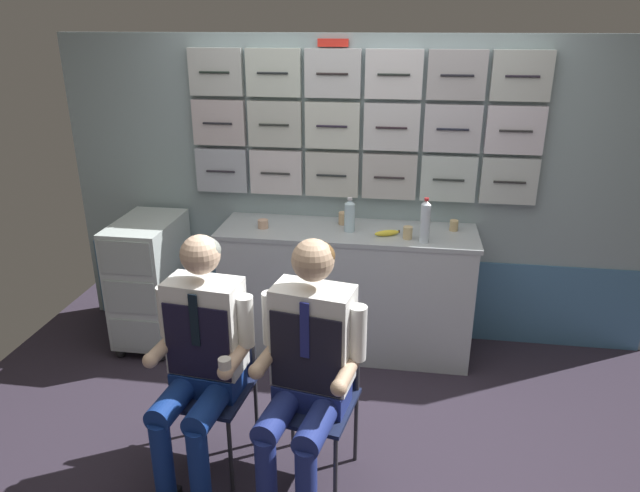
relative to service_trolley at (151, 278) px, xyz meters
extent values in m
cube|color=#2D2633|center=(1.44, -0.98, -0.52)|extent=(4.80, 4.80, 0.04)
cube|color=#8CA2A6|center=(1.44, 0.40, 0.58)|extent=(4.20, 0.06, 2.15)
cube|color=teal|center=(1.44, 0.36, -0.19)|extent=(4.12, 0.01, 0.62)
cube|color=#A9AFBC|center=(0.47, 0.34, 0.73)|extent=(0.37, 0.06, 0.31)
cylinder|color=#26232C|center=(0.47, 0.30, 0.73)|extent=(0.21, 0.01, 0.01)
cube|color=silver|center=(0.87, 0.34, 0.73)|extent=(0.37, 0.06, 0.31)
cylinder|color=#282929|center=(0.87, 0.30, 0.73)|extent=(0.21, 0.01, 0.01)
cube|color=beige|center=(1.27, 0.34, 0.73)|extent=(0.37, 0.06, 0.31)
cylinder|color=black|center=(1.27, 0.30, 0.73)|extent=(0.21, 0.01, 0.01)
cube|color=#BCB9B8|center=(1.66, 0.34, 0.73)|extent=(0.37, 0.06, 0.31)
cylinder|color=#282125|center=(1.66, 0.30, 0.73)|extent=(0.21, 0.01, 0.01)
cube|color=silver|center=(2.06, 0.34, 0.73)|extent=(0.37, 0.06, 0.31)
cylinder|color=#242A29|center=(2.06, 0.30, 0.73)|extent=(0.21, 0.01, 0.01)
cube|color=silver|center=(2.45, 0.34, 0.73)|extent=(0.37, 0.06, 0.31)
cylinder|color=#242424|center=(2.45, 0.30, 0.73)|extent=(0.21, 0.01, 0.01)
cube|color=#BEB2B5|center=(0.47, 0.34, 1.07)|extent=(0.37, 0.06, 0.31)
cylinder|color=black|center=(0.47, 0.30, 1.07)|extent=(0.21, 0.01, 0.01)
cube|color=beige|center=(0.87, 0.34, 1.07)|extent=(0.37, 0.06, 0.31)
cylinder|color=#222724|center=(0.87, 0.30, 1.07)|extent=(0.21, 0.01, 0.01)
cube|color=silver|center=(1.27, 0.34, 1.07)|extent=(0.37, 0.06, 0.31)
cylinder|color=#211C2C|center=(1.27, 0.30, 1.07)|extent=(0.21, 0.01, 0.01)
cube|color=silver|center=(1.66, 0.34, 1.07)|extent=(0.37, 0.06, 0.31)
cylinder|color=#291E25|center=(1.66, 0.30, 1.07)|extent=(0.21, 0.01, 0.01)
cube|color=silver|center=(2.06, 0.34, 1.07)|extent=(0.37, 0.06, 0.31)
cylinder|color=#1D202F|center=(2.06, 0.30, 1.07)|extent=(0.21, 0.01, 0.01)
cube|color=silver|center=(2.45, 0.34, 1.07)|extent=(0.37, 0.06, 0.31)
cylinder|color=#29292A|center=(2.45, 0.30, 1.07)|extent=(0.21, 0.01, 0.01)
cube|color=#B8BEBA|center=(0.47, 0.34, 1.40)|extent=(0.37, 0.06, 0.31)
cylinder|color=black|center=(0.47, 0.30, 1.40)|extent=(0.21, 0.01, 0.01)
cube|color=silver|center=(0.87, 0.34, 1.40)|extent=(0.37, 0.06, 0.31)
cylinder|color=#202628|center=(0.87, 0.30, 1.40)|extent=(0.21, 0.01, 0.01)
cube|color=silver|center=(1.27, 0.34, 1.40)|extent=(0.37, 0.06, 0.31)
cylinder|color=#292323|center=(1.27, 0.30, 1.40)|extent=(0.21, 0.01, 0.01)
cube|color=silver|center=(1.66, 0.34, 1.40)|extent=(0.37, 0.06, 0.31)
cylinder|color=#202724|center=(1.66, 0.30, 1.40)|extent=(0.21, 0.01, 0.01)
cube|color=#B1AFB2|center=(2.06, 0.34, 1.40)|extent=(0.37, 0.06, 0.31)
cylinder|color=black|center=(2.06, 0.30, 1.40)|extent=(0.21, 0.01, 0.01)
cube|color=#B9BFBA|center=(2.45, 0.34, 1.40)|extent=(0.37, 0.06, 0.31)
cylinder|color=#27222E|center=(2.45, 0.30, 1.40)|extent=(0.21, 0.01, 0.01)
cube|color=red|center=(1.26, 0.35, 1.59)|extent=(0.20, 0.02, 0.05)
cube|color=#B6BEC3|center=(1.40, 0.11, -0.06)|extent=(1.71, 0.52, 0.88)
cube|color=#A7AFB4|center=(1.40, 0.11, 0.39)|extent=(1.74, 0.53, 0.03)
sphere|color=black|center=(-0.15, -0.27, -0.46)|extent=(0.07, 0.07, 0.07)
sphere|color=black|center=(0.16, -0.27, -0.46)|extent=(0.07, 0.07, 0.07)
sphere|color=black|center=(-0.15, 0.28, -0.46)|extent=(0.07, 0.07, 0.07)
sphere|color=black|center=(0.16, 0.28, -0.46)|extent=(0.07, 0.07, 0.07)
cube|color=silver|center=(0.00, 0.00, 0.00)|extent=(0.40, 0.64, 0.86)
cube|color=#A4B1AE|center=(0.00, -0.32, -0.28)|extent=(0.35, 0.01, 0.23)
cube|color=#A4B1AE|center=(0.00, -0.32, 0.00)|extent=(0.35, 0.01, 0.23)
cube|color=#A4B1AE|center=(0.00, -0.32, 0.29)|extent=(0.35, 0.01, 0.23)
cylinder|color=#28282D|center=(0.00, -0.30, 0.41)|extent=(0.32, 0.02, 0.02)
cylinder|color=#2D2D33|center=(0.63, -1.32, -0.28)|extent=(0.02, 0.02, 0.43)
cylinder|color=#2D2D33|center=(0.99, -1.36, -0.28)|extent=(0.02, 0.02, 0.43)
cylinder|color=#2D2D33|center=(0.67, -0.97, -0.28)|extent=(0.02, 0.02, 0.43)
cylinder|color=#2D2D33|center=(1.03, -1.01, -0.28)|extent=(0.02, 0.02, 0.43)
cube|color=#151D3C|center=(0.83, -1.16, -0.06)|extent=(0.44, 0.44, 0.02)
cube|color=#151D3C|center=(0.85, -0.98, 0.16)|extent=(0.37, 0.07, 0.40)
cylinder|color=#2D2D33|center=(0.67, -0.97, 0.16)|extent=(0.02, 0.02, 0.40)
cylinder|color=#2D2D33|center=(1.03, -1.01, 0.16)|extent=(0.02, 0.02, 0.40)
cylinder|color=navy|center=(0.70, -1.50, -0.23)|extent=(0.10, 0.10, 0.42)
cylinder|color=navy|center=(0.89, -1.52, -0.23)|extent=(0.10, 0.10, 0.42)
cylinder|color=navy|center=(0.72, -1.33, 0.01)|extent=(0.17, 0.40, 0.13)
cylinder|color=navy|center=(0.91, -1.35, 0.01)|extent=(0.17, 0.40, 0.13)
cube|color=navy|center=(0.83, -1.16, 0.02)|extent=(0.36, 0.24, 0.12)
cube|color=white|center=(0.83, -1.14, 0.32)|extent=(0.38, 0.24, 0.48)
cube|color=black|center=(0.82, -1.25, 0.28)|extent=(0.33, 0.05, 0.39)
cube|color=black|center=(0.82, -1.26, 0.40)|extent=(0.04, 0.01, 0.27)
cylinder|color=white|center=(0.62, -1.12, 0.37)|extent=(0.08, 0.08, 0.26)
cylinder|color=#D5AF91|center=(0.63, -1.23, 0.22)|extent=(0.09, 0.25, 0.07)
sphere|color=#D5AF91|center=(0.62, -1.34, 0.22)|extent=(0.08, 0.08, 0.08)
cylinder|color=white|center=(1.04, -1.17, 0.37)|extent=(0.08, 0.08, 0.26)
cylinder|color=#D5AF91|center=(1.01, -1.27, 0.22)|extent=(0.09, 0.25, 0.07)
sphere|color=#D5AF91|center=(1.00, -1.38, 0.22)|extent=(0.08, 0.08, 0.08)
cylinder|color=silver|center=(1.00, -1.38, 0.26)|extent=(0.06, 0.06, 0.06)
sphere|color=#D5AF91|center=(0.83, -1.14, 0.70)|extent=(0.19, 0.19, 0.19)
ellipsoid|color=gray|center=(0.83, -1.13, 0.71)|extent=(0.21, 0.19, 0.13)
cylinder|color=#2D2D33|center=(1.16, -1.34, -0.28)|extent=(0.02, 0.02, 0.43)
cylinder|color=#2D2D33|center=(1.52, -1.41, -0.28)|extent=(0.02, 0.02, 0.43)
cylinder|color=#2D2D33|center=(1.23, -0.99, -0.28)|extent=(0.02, 0.02, 0.43)
cylinder|color=#2D2D33|center=(1.58, -1.05, -0.28)|extent=(0.02, 0.02, 0.43)
cube|color=#151D3C|center=(1.37, -1.20, -0.06)|extent=(0.47, 0.47, 0.02)
cube|color=#151D3C|center=(1.41, -1.01, 0.16)|extent=(0.37, 0.09, 0.40)
cylinder|color=#2D2D33|center=(1.23, -0.99, 0.16)|extent=(0.02, 0.02, 0.40)
cylinder|color=#2D2D33|center=(1.58, -1.05, 0.16)|extent=(0.02, 0.02, 0.40)
cylinder|color=navy|center=(1.21, -1.53, -0.23)|extent=(0.10, 0.10, 0.42)
cylinder|color=navy|center=(1.41, -1.57, -0.23)|extent=(0.10, 0.10, 0.42)
cylinder|color=navy|center=(1.25, -1.36, 0.01)|extent=(0.20, 0.41, 0.13)
cylinder|color=navy|center=(1.44, -1.39, 0.01)|extent=(0.20, 0.41, 0.13)
cube|color=navy|center=(1.37, -1.20, 0.02)|extent=(0.39, 0.26, 0.12)
cube|color=white|center=(1.38, -1.18, 0.33)|extent=(0.41, 0.27, 0.50)
cube|color=black|center=(1.36, -1.28, 0.29)|extent=(0.34, 0.07, 0.40)
cube|color=navy|center=(1.36, -1.29, 0.42)|extent=(0.04, 0.02, 0.28)
cylinder|color=white|center=(1.16, -1.14, 0.38)|extent=(0.08, 0.08, 0.27)
cylinder|color=tan|center=(1.16, -1.25, 0.22)|extent=(0.11, 0.26, 0.07)
sphere|color=tan|center=(1.14, -1.36, 0.22)|extent=(0.08, 0.08, 0.08)
cylinder|color=white|center=(1.59, -1.22, 0.38)|extent=(0.08, 0.08, 0.27)
cylinder|color=tan|center=(1.55, -1.32, 0.22)|extent=(0.11, 0.26, 0.07)
sphere|color=tan|center=(1.53, -1.43, 0.22)|extent=(0.08, 0.08, 0.08)
sphere|color=tan|center=(1.38, -1.18, 0.72)|extent=(0.20, 0.20, 0.20)
ellipsoid|color=brown|center=(1.38, -1.16, 0.73)|extent=(0.22, 0.21, 0.14)
cylinder|color=silver|center=(1.91, -0.05, 0.53)|extent=(0.06, 0.06, 0.25)
cone|color=silver|center=(1.91, -0.05, 0.67)|extent=(0.06, 0.06, 0.02)
cylinder|color=red|center=(1.91, -0.05, 0.69)|extent=(0.03, 0.03, 0.02)
cylinder|color=silver|center=(1.42, 0.09, 0.50)|extent=(0.07, 0.07, 0.19)
cone|color=silver|center=(1.42, 0.09, 0.61)|extent=(0.07, 0.07, 0.02)
cylinder|color=silver|center=(1.42, 0.09, 0.63)|extent=(0.03, 0.03, 0.02)
cylinder|color=tan|center=(2.11, 0.20, 0.44)|extent=(0.06, 0.06, 0.07)
cylinder|color=#382114|center=(2.11, 0.20, 0.47)|extent=(0.05, 0.05, 0.01)
cylinder|color=#D0A588|center=(0.83, 0.06, 0.44)|extent=(0.07, 0.07, 0.06)
cylinder|color=#382114|center=(0.83, 0.06, 0.46)|extent=(0.06, 0.06, 0.01)
cylinder|color=tan|center=(1.37, 0.22, 0.45)|extent=(0.08, 0.08, 0.08)
cylinder|color=#382114|center=(1.37, 0.22, 0.49)|extent=(0.06, 0.06, 0.01)
cylinder|color=tan|center=(1.81, -0.01, 0.45)|extent=(0.06, 0.06, 0.08)
cylinder|color=#382114|center=(1.81, -0.01, 0.48)|extent=(0.05, 0.05, 0.01)
ellipsoid|color=yellow|center=(1.67, 0.03, 0.43)|extent=(0.17, 0.10, 0.04)
cylinder|color=#4C3819|center=(1.75, 0.06, 0.43)|extent=(0.01, 0.01, 0.02)
camera|label=1|loc=(1.77, -3.55, 1.72)|focal=32.43mm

